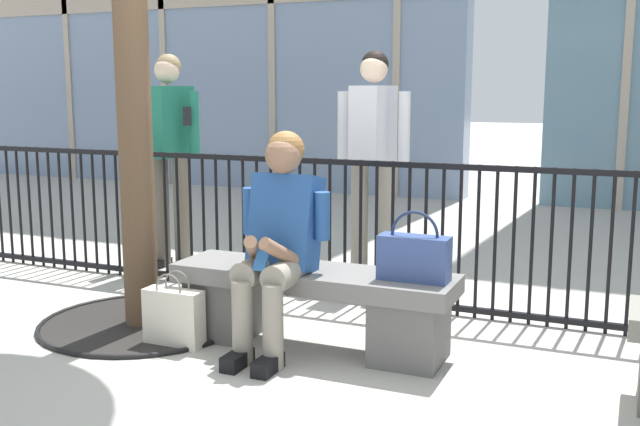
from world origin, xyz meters
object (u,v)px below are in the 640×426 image
Objects in this scene: stone_bench at (313,300)px; shopping_bag at (174,317)px; bystander_further_back at (373,149)px; seated_person_with_phone at (278,236)px; handbag_on_bench at (414,256)px; bystander_at_railing at (170,144)px.

stone_bench reaches higher than shopping_bag.
bystander_further_back is at bearing 96.80° from stone_bench.
bystander_further_back is at bearing 72.64° from shopping_bag.
stone_bench is 3.75× the size of shopping_bag.
bystander_further_back is (-0.03, 1.61, 0.35)m from seated_person_with_phone.
seated_person_with_phone is 0.71× the size of bystander_further_back.
seated_person_with_phone is 0.77m from shopping_bag.
handbag_on_bench is at bearing 11.93° from shopping_bag.
bystander_at_railing is (-2.41, 1.31, 0.42)m from handbag_on_bench.
stone_bench is at bearing -83.20° from bystander_further_back.
shopping_bag is at bearing -168.07° from handbag_on_bench.
stone_bench is at bearing 41.37° from seated_person_with_phone.
bystander_at_railing is at bearing -173.83° from bystander_further_back.
shopping_bag is 2.11m from bystander_at_railing.
bystander_at_railing reaches higher than shopping_bag.
bystander_at_railing is 1.00× the size of bystander_further_back.
seated_person_with_phone is (-0.15, -0.13, 0.38)m from stone_bench.
stone_bench is 0.43m from seated_person_with_phone.
handbag_on_bench is (0.73, 0.12, -0.07)m from seated_person_with_phone.
seated_person_with_phone is 0.71× the size of bystander_at_railing.
bystander_further_back is (1.65, 0.18, -0.00)m from bystander_at_railing.
seated_person_with_phone is 2.24m from bystander_at_railing.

